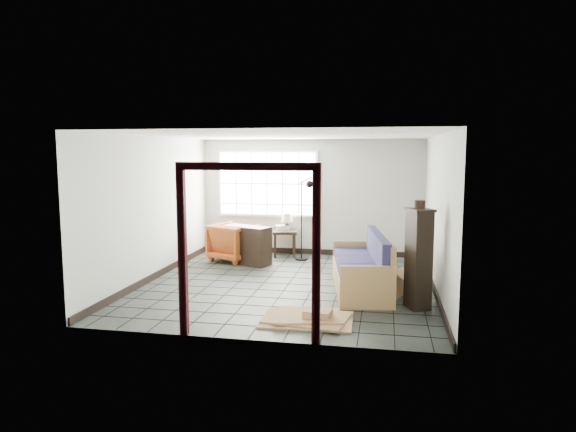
% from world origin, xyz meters
% --- Properties ---
extents(ground, '(5.50, 5.50, 0.00)m').
position_xyz_m(ground, '(0.00, 0.00, 0.00)').
color(ground, black).
rests_on(ground, ground).
extents(room_shell, '(5.02, 5.52, 2.61)m').
position_xyz_m(room_shell, '(0.00, 0.03, 1.68)').
color(room_shell, '#AAAFA8').
rests_on(room_shell, ground).
extents(window_panel, '(2.32, 0.08, 1.52)m').
position_xyz_m(window_panel, '(-1.00, 2.70, 1.60)').
color(window_panel, silver).
rests_on(window_panel, ground).
extents(doorway_trim, '(1.80, 0.08, 2.20)m').
position_xyz_m(doorway_trim, '(0.00, -2.70, 1.38)').
color(doorway_trim, '#390D13').
rests_on(doorway_trim, ground).
extents(futon_sofa, '(1.14, 2.28, 0.97)m').
position_xyz_m(futon_sofa, '(1.34, -0.17, 0.35)').
color(futon_sofa, '#946A43').
rests_on(futon_sofa, ground).
extents(armchair, '(1.11, 1.08, 0.88)m').
position_xyz_m(armchair, '(-1.52, 1.73, 0.44)').
color(armchair, maroon).
rests_on(armchair, ground).
extents(side_table, '(0.63, 0.63, 0.58)m').
position_xyz_m(side_table, '(-0.54, 2.40, 0.48)').
color(side_table, black).
rests_on(side_table, ground).
extents(table_lamp, '(0.30, 0.30, 0.38)m').
position_xyz_m(table_lamp, '(-0.50, 2.46, 0.85)').
color(table_lamp, black).
rests_on(table_lamp, side_table).
extents(projector, '(0.35, 0.31, 0.10)m').
position_xyz_m(projector, '(-0.61, 2.46, 0.63)').
color(projector, silver).
rests_on(projector, side_table).
extents(floor_lamp, '(0.47, 0.47, 1.80)m').
position_xyz_m(floor_lamp, '(-0.01, 1.98, 0.96)').
color(floor_lamp, black).
rests_on(floor_lamp, ground).
extents(console_shelf, '(1.09, 0.76, 0.79)m').
position_xyz_m(console_shelf, '(-1.16, 1.49, 0.40)').
color(console_shelf, black).
rests_on(console_shelf, ground).
extents(tall_shelf, '(0.45, 0.50, 1.50)m').
position_xyz_m(tall_shelf, '(2.15, -1.02, 0.76)').
color(tall_shelf, black).
rests_on(tall_shelf, ground).
extents(pot, '(0.19, 0.19, 0.12)m').
position_xyz_m(pot, '(2.15, -0.98, 1.56)').
color(pot, black).
rests_on(pot, tall_shelf).
extents(open_box, '(0.92, 0.69, 0.47)m').
position_xyz_m(open_box, '(1.66, -0.43, 0.17)').
color(open_box, brown).
rests_on(open_box, ground).
extents(cardboard_pile, '(1.27, 0.98, 0.18)m').
position_xyz_m(cardboard_pile, '(0.64, -1.90, 0.05)').
color(cardboard_pile, brown).
rests_on(cardboard_pile, ground).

